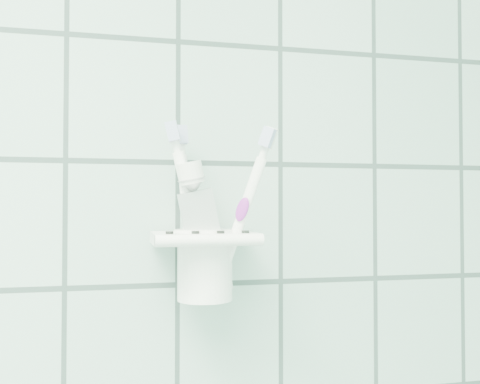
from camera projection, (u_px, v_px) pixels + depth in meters
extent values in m
cube|color=white|center=(199.00, 245.00, 0.63)|extent=(0.05, 0.02, 0.03)
cube|color=white|center=(204.00, 238.00, 0.59)|extent=(0.11, 0.09, 0.01)
cylinder|color=white|center=(210.00, 240.00, 0.55)|extent=(0.11, 0.01, 0.01)
cylinder|color=black|center=(169.00, 233.00, 0.56)|extent=(0.01, 0.01, 0.00)
cylinder|color=black|center=(195.00, 233.00, 0.56)|extent=(0.01, 0.01, 0.00)
cylinder|color=black|center=(221.00, 232.00, 0.57)|extent=(0.01, 0.01, 0.00)
cylinder|color=black|center=(245.00, 232.00, 0.57)|extent=(0.01, 0.01, 0.00)
cylinder|color=white|center=(205.00, 265.00, 0.60)|extent=(0.06, 0.06, 0.08)
cylinder|color=white|center=(205.00, 232.00, 0.60)|extent=(0.07, 0.07, 0.01)
cylinder|color=black|center=(205.00, 231.00, 0.60)|extent=(0.05, 0.05, 0.00)
cylinder|color=white|center=(211.00, 220.00, 0.60)|extent=(0.05, 0.01, 0.16)
cylinder|color=white|center=(211.00, 140.00, 0.60)|extent=(0.01, 0.01, 0.02)
cube|color=silver|center=(212.00, 127.00, 0.59)|extent=(0.02, 0.01, 0.02)
cube|color=white|center=(211.00, 128.00, 0.60)|extent=(0.02, 0.01, 0.03)
ellipsoid|color=#1E38A5|center=(212.00, 203.00, 0.59)|extent=(0.02, 0.01, 0.03)
cylinder|color=white|center=(194.00, 222.00, 0.60)|extent=(0.03, 0.03, 0.16)
cylinder|color=white|center=(194.00, 145.00, 0.60)|extent=(0.01, 0.01, 0.02)
cube|color=silver|center=(195.00, 132.00, 0.60)|extent=(0.02, 0.01, 0.02)
cube|color=white|center=(194.00, 133.00, 0.60)|extent=(0.01, 0.01, 0.02)
ellipsoid|color=#D83F72|center=(195.00, 205.00, 0.59)|extent=(0.02, 0.01, 0.03)
cylinder|color=white|center=(216.00, 221.00, 0.60)|extent=(0.06, 0.05, 0.15)
cylinder|color=white|center=(216.00, 142.00, 0.60)|extent=(0.02, 0.02, 0.02)
cube|color=silver|center=(217.00, 130.00, 0.59)|extent=(0.02, 0.02, 0.02)
cube|color=white|center=(216.00, 130.00, 0.60)|extent=(0.02, 0.02, 0.03)
ellipsoid|color=purple|center=(216.00, 204.00, 0.59)|extent=(0.02, 0.02, 0.03)
cube|color=silver|center=(215.00, 239.00, 0.60)|extent=(0.06, 0.02, 0.12)
cube|color=silver|center=(215.00, 288.00, 0.59)|extent=(0.04, 0.01, 0.02)
cone|color=silver|center=(215.00, 184.00, 0.60)|extent=(0.04, 0.03, 0.03)
cylinder|color=white|center=(215.00, 171.00, 0.60)|extent=(0.03, 0.03, 0.03)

